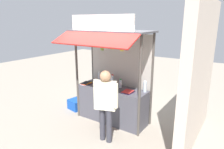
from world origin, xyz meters
TOP-DOWN VIEW (x-y plane):
  - ground_plane at (0.00, 0.00)m, footprint 20.00×20.00m
  - stall_counter at (0.00, 0.00)m, footprint 1.84×0.59m
  - stall_structure at (0.00, 0.07)m, footprint 2.04×1.41m
  - water_bottle_far_left at (-0.54, 0.19)m, footprint 0.09×0.09m
  - water_bottle_back_left at (-0.03, 0.03)m, footprint 0.09×0.09m
  - water_bottle_mid_right at (0.18, 0.11)m, footprint 0.07×0.07m
  - water_bottle_back_right at (0.84, 0.17)m, footprint 0.08×0.08m
  - water_bottle_rear_center at (-0.25, 0.12)m, footprint 0.07×0.07m
  - water_bottle_center at (-0.14, 0.22)m, footprint 0.08×0.08m
  - magazine_stack_right at (0.53, -0.10)m, footprint 0.25×0.31m
  - magazine_stack_far_right at (-0.76, -0.13)m, footprint 0.21×0.31m
  - magazine_stack_mid_left at (-0.18, -0.22)m, footprint 0.19×0.26m
  - banana_bunch_inner_left at (-0.47, -0.40)m, footprint 0.10×0.10m
  - banana_bunch_leftmost at (0.52, -0.40)m, footprint 0.10×0.10m
  - banana_bunch_inner_right at (0.27, -0.40)m, footprint 0.11×0.11m
  - banana_bunch_rightmost at (-0.00, -0.40)m, footprint 0.10×0.10m
  - vendor_person at (0.41, -0.86)m, footprint 0.61×0.33m
  - plastic_crate at (-1.30, 0.02)m, footprint 0.49×0.49m
  - neighbour_wall at (1.98, 0.30)m, footprint 0.20×2.40m

SIDE VIEW (x-z plane):
  - ground_plane at x=0.00m, z-range 0.00..0.00m
  - plastic_crate at x=-1.30m, z-range 0.00..0.29m
  - stall_counter at x=0.00m, z-range 0.00..0.92m
  - magazine_stack_right at x=0.53m, z-range 0.92..0.96m
  - magazine_stack_far_right at x=-0.76m, z-range 0.92..0.96m
  - magazine_stack_mid_left at x=-0.18m, z-range 0.92..0.99m
  - vendor_person at x=0.41m, z-range 0.16..1.77m
  - water_bottle_mid_right at x=0.18m, z-range 0.91..1.15m
  - water_bottle_rear_center at x=-0.25m, z-range 0.91..1.15m
  - water_bottle_center at x=-0.14m, z-range 0.91..1.19m
  - water_bottle_back_right at x=0.84m, z-range 0.91..1.20m
  - water_bottle_far_left at x=-0.54m, z-range 0.91..1.22m
  - water_bottle_back_left at x=-0.03m, z-range 0.91..1.22m
  - neighbour_wall at x=1.98m, z-range 0.00..3.01m
  - stall_structure at x=0.00m, z-range 0.26..2.97m
  - banana_bunch_rightmost at x=0.00m, z-range 1.85..2.16m
  - banana_bunch_leftmost at x=0.52m, z-range 1.88..2.16m
  - banana_bunch_inner_left at x=-0.47m, z-range 1.92..2.18m
  - banana_bunch_inner_right at x=0.27m, z-range 1.92..2.19m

